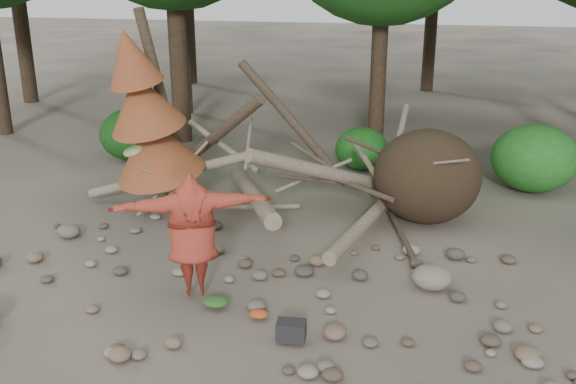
# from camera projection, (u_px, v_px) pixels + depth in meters

# --- Properties ---
(ground) EXTENTS (120.00, 120.00, 0.00)m
(ground) POSITION_uv_depth(u_px,v_px,m) (244.00, 304.00, 10.13)
(ground) COLOR #514C44
(ground) RESTS_ON ground
(deadfall_pile) EXTENTS (8.55, 5.24, 3.30)m
(deadfall_pile) POSITION_uv_depth(u_px,v_px,m) (398.00, 177.00, 13.26)
(deadfall_pile) COLOR #332619
(deadfall_pile) RESTS_ON ground
(dead_conifer) EXTENTS (2.06, 2.16, 4.35)m
(dead_conifer) POSITION_uv_depth(u_px,v_px,m) (147.00, 118.00, 13.25)
(dead_conifer) COLOR #4C3F30
(dead_conifer) RESTS_ON ground
(bush_left) EXTENTS (1.80, 1.80, 1.44)m
(bush_left) POSITION_uv_depth(u_px,v_px,m) (133.00, 134.00, 17.76)
(bush_left) COLOR #164D14
(bush_left) RESTS_ON ground
(bush_mid) EXTENTS (1.40, 1.40, 1.12)m
(bush_mid) POSITION_uv_depth(u_px,v_px,m) (362.00, 149.00, 16.93)
(bush_mid) COLOR #1F621C
(bush_mid) RESTS_ON ground
(bush_right) EXTENTS (2.00, 2.00, 1.60)m
(bush_right) POSITION_uv_depth(u_px,v_px,m) (534.00, 158.00, 15.17)
(bush_right) COLOR #287424
(bush_right) RESTS_ON ground
(frisbee_thrower) EXTENTS (2.52, 1.65, 2.37)m
(frisbee_thrower) POSITION_uv_depth(u_px,v_px,m) (192.00, 235.00, 10.00)
(frisbee_thrower) COLOR #9E3223
(frisbee_thrower) RESTS_ON ground
(backpack) EXTENTS (0.44, 0.32, 0.27)m
(backpack) POSITION_uv_depth(u_px,v_px,m) (291.00, 334.00, 9.02)
(backpack) COLOR black
(backpack) RESTS_ON ground
(cloth_green) EXTENTS (0.41, 0.34, 0.16)m
(cloth_green) POSITION_uv_depth(u_px,v_px,m) (216.00, 304.00, 9.96)
(cloth_green) COLOR #2C5B24
(cloth_green) RESTS_ON ground
(cloth_orange) EXTENTS (0.29, 0.24, 0.10)m
(cloth_orange) POSITION_uv_depth(u_px,v_px,m) (259.00, 317.00, 9.64)
(cloth_orange) COLOR #C44521
(cloth_orange) RESTS_ON ground
(boulder_mid_right) EXTENTS (0.67, 0.61, 0.40)m
(boulder_mid_right) POSITION_uv_depth(u_px,v_px,m) (432.00, 277.00, 10.57)
(boulder_mid_right) COLOR gray
(boulder_mid_right) RESTS_ON ground
(boulder_mid_left) EXTENTS (0.45, 0.41, 0.27)m
(boulder_mid_left) POSITION_uv_depth(u_px,v_px,m) (69.00, 231.00, 12.63)
(boulder_mid_left) COLOR #686258
(boulder_mid_left) RESTS_ON ground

